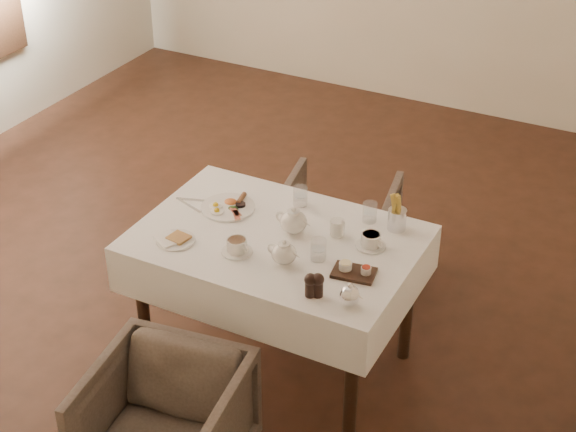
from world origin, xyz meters
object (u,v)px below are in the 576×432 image
at_px(armchair_near, 166,427).
at_px(teapot_centre, 293,220).
at_px(table, 277,258).
at_px(breakfast_plate, 229,206).
at_px(armchair_far, 338,230).

xyz_separation_m(armchair_near, teapot_centre, (0.12, 0.92, 0.54)).
distance_m(table, breakfast_plate, 0.37).
distance_m(armchair_far, breakfast_plate, 0.91).
xyz_separation_m(table, breakfast_plate, (-0.32, 0.12, 0.13)).
bearing_deg(table, armchair_far, 94.66).
xyz_separation_m(table, teapot_centre, (0.05, 0.07, 0.18)).
height_order(armchair_near, breakfast_plate, breakfast_plate).
bearing_deg(teapot_centre, table, -125.88).
height_order(table, teapot_centre, teapot_centre).
relative_size(armchair_near, breakfast_plate, 2.40).
distance_m(table, armchair_far, 0.93).
xyz_separation_m(armchair_far, teapot_centre, (0.12, -0.79, 0.54)).
relative_size(armchair_far, teapot_centre, 3.70).
distance_m(armchair_far, teapot_centre, 0.96).
height_order(armchair_near, armchair_far, same).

